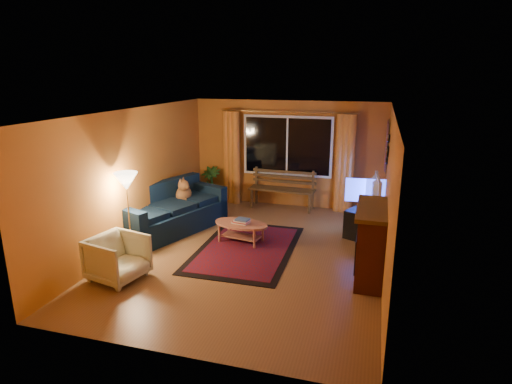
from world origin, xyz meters
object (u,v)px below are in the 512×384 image
(sofa, at_px, (171,209))
(armchair, at_px, (118,256))
(coffee_table, at_px, (241,233))
(tv_console, at_px, (370,218))
(floor_lamp, at_px, (129,215))
(bench, at_px, (282,199))

(sofa, height_order, armchair, sofa)
(sofa, distance_m, coffee_table, 1.58)
(tv_console, bearing_deg, floor_lamp, -124.71)
(armchair, height_order, coffee_table, armchair)
(armchair, xyz_separation_m, floor_lamp, (-0.30, 0.86, 0.36))
(armchair, xyz_separation_m, coffee_table, (1.37, 1.96, -0.19))
(bench, height_order, coffee_table, bench)
(armchair, bearing_deg, bench, -8.63)
(armchair, height_order, floor_lamp, floor_lamp)
(bench, relative_size, floor_lamp, 1.03)
(bench, relative_size, armchair, 1.99)
(bench, bearing_deg, sofa, -128.94)
(armchair, distance_m, floor_lamp, 0.98)
(armchair, relative_size, tv_console, 0.58)
(armchair, distance_m, tv_console, 4.89)
(sofa, xyz_separation_m, floor_lamp, (-0.12, -1.29, 0.27))
(bench, relative_size, coffee_table, 1.45)
(sofa, distance_m, armchair, 2.15)
(sofa, xyz_separation_m, coffee_table, (1.55, -0.18, -0.28))
(bench, bearing_deg, tv_console, -24.35)
(sofa, relative_size, floor_lamp, 1.57)
(sofa, xyz_separation_m, tv_console, (3.87, 1.06, -0.19))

